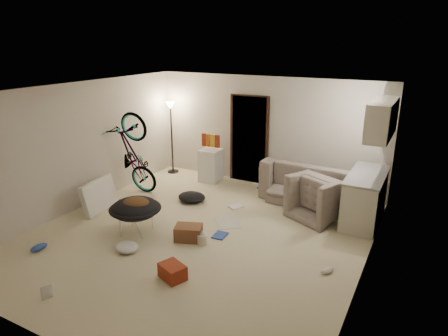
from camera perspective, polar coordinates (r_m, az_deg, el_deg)
The scene contains 38 objects.
floor at distance 7.12m, azimuth -3.69°, elevation -9.57°, with size 5.50×6.00×0.02m, color beige.
ceiling at distance 6.36m, azimuth -4.15°, elevation 11.00°, with size 5.50×6.00×0.02m, color white.
wall_back at distance 9.23m, azimuth 6.06°, elevation 5.19°, with size 5.50×0.02×2.50m, color beige.
wall_front at distance 4.57m, azimuth -24.62°, elevation -10.13°, with size 5.50×0.02×2.50m, color beige.
wall_left at distance 8.38m, azimuth -20.16°, elevation 2.86°, with size 0.02×6.00×2.50m, color beige.
wall_right at distance 5.74m, azimuth 20.23°, elevation -3.87°, with size 0.02×6.00×2.50m, color beige.
doorway at distance 9.40m, azimuth 3.66°, elevation 4.05°, with size 0.85×0.10×2.04m, color black.
door_trim at distance 9.37m, azimuth 3.59°, elevation 4.01°, with size 0.97×0.04×2.10m, color black.
floor_lamp at distance 10.05m, azimuth -7.57°, elevation 6.52°, with size 0.28×0.28×1.81m.
kitchen_counter at distance 7.92m, azimuth 19.48°, elevation -4.09°, with size 0.60×1.50×0.88m, color beige.
counter_top at distance 7.77m, azimuth 19.83°, elevation -0.94°, with size 0.64×1.54×0.04m, color gray.
kitchen_uppers at distance 7.50m, azimuth 21.65°, elevation 6.52°, with size 0.38×1.40×0.65m, color beige.
sofa at distance 8.58m, azimuth 12.55°, elevation -2.71°, with size 2.11×0.82×0.62m, color #363D36.
armchair at distance 7.92m, azimuth 14.05°, elevation -4.60°, with size 0.96×0.84×0.62m, color #363D36.
bicycle at distance 8.99m, azimuth -12.69°, elevation -0.50°, with size 0.66×1.88×0.99m, color black.
book_asset at distance 6.01m, azimuth -24.56°, elevation -16.81°, with size 0.15×0.20×0.02m, color maroon.
mini_fridge at distance 9.57m, azimuth -1.93°, elevation 0.40°, with size 0.46×0.46×0.77m, color white.
snack_box_0 at distance 9.49m, azimuth -2.86°, elevation 4.08°, with size 0.10×0.07×0.30m, color maroon.
snack_box_1 at distance 9.43m, azimuth -2.24°, elevation 3.99°, with size 0.10×0.07×0.30m, color #D85E1B.
snack_box_2 at distance 9.37m, azimuth -1.60°, elevation 3.91°, with size 0.10×0.07×0.30m, color gold.
snack_box_3 at distance 9.31m, azimuth -0.96°, elevation 3.83°, with size 0.10×0.07×0.30m, color maroon.
saucer_chair at distance 7.18m, azimuth -12.51°, elevation -6.28°, with size 0.90×0.90×0.64m.
hoodie at distance 7.05m, azimuth -12.47°, elevation -5.00°, with size 0.48×0.40×0.22m, color #4C301A.
sofa_drape at distance 8.78m, azimuth 6.71°, elevation -0.30°, with size 0.56×0.46×0.28m, color black.
tv_box at distance 8.32m, azimuth -17.43°, elevation -3.75°, with size 0.11×0.95×0.63m, color silver.
drink_case_a at distance 6.91m, azimuth -5.09°, elevation -9.21°, with size 0.45×0.32×0.26m, color brown.
drink_case_b at distance 5.93m, azimuth -7.37°, elevation -14.47°, with size 0.37×0.28×0.22m, color maroon.
juicer at distance 6.77m, azimuth -3.10°, elevation -10.00°, with size 0.18×0.18×0.25m.
newspaper at distance 7.53m, azimuth 0.50°, elevation -7.78°, with size 0.42×0.55×0.01m, color beige.
book_blue at distance 7.05m, azimuth -0.58°, elevation -9.59°, with size 0.21×0.29×0.03m, color #2E4DA8.
book_white at distance 8.20m, azimuth 1.71°, elevation -5.50°, with size 0.22×0.28×0.03m, color silver.
shoe_0 at distance 9.11m, azimuth 5.59°, elevation -2.84°, with size 0.28×0.12×0.11m, color #2E4DA8.
shoe_1 at distance 8.87m, azimuth 6.28°, elevation -3.44°, with size 0.30×0.12×0.11m, color slate.
shoe_2 at distance 7.25m, azimuth -24.94°, elevation -10.25°, with size 0.29×0.12×0.11m, color #2E4DA8.
shoe_4 at distance 6.22m, azimuth 14.52°, elevation -13.96°, with size 0.24×0.10×0.09m, color white.
clothes_lump_a at distance 8.47m, azimuth -4.64°, elevation -4.16°, with size 0.59×0.50×0.19m, color black.
clothes_lump_b at distance 8.52m, azimuth 10.45°, elevation -4.47°, with size 0.44×0.39×0.14m, color black.
clothes_lump_c at distance 6.77m, azimuth -13.69°, elevation -10.94°, with size 0.40×0.35×0.13m, color silver.
Camera 1 is at (3.37, -5.33, 3.28)m, focal length 32.00 mm.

